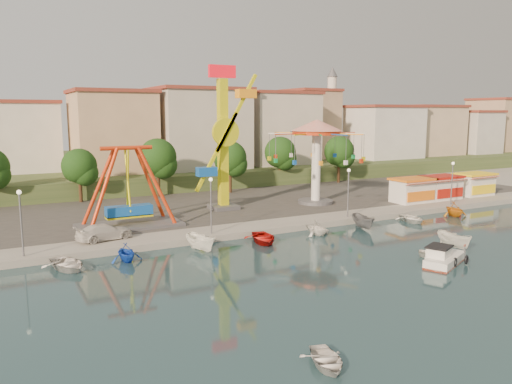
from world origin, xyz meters
TOP-DOWN VIEW (x-y plane):
  - ground at (0.00, 0.00)m, footprint 200.00×200.00m
  - quay_deck at (0.00, 62.00)m, footprint 200.00×100.00m
  - asphalt_pad at (0.00, 30.00)m, footprint 90.00×28.00m
  - hill_terrace at (0.00, 67.00)m, footprint 200.00×60.00m
  - pirate_ship_ride at (-14.02, 19.58)m, footprint 10.00×5.00m
  - kamikaze_tower at (-1.72, 23.27)m, footprint 5.49×3.10m
  - wave_swinger at (9.77, 21.61)m, footprint 11.60×11.60m
  - booth_left at (20.98, 16.49)m, footprint 5.40×3.78m
  - booth_mid at (26.11, 16.49)m, footprint 5.40×3.78m
  - booth_right at (32.57, 16.49)m, footprint 5.40×3.78m
  - lamp_post_0 at (-24.00, 13.00)m, footprint 0.14×0.14m
  - lamp_post_1 at (-8.00, 13.00)m, footprint 0.14×0.14m
  - lamp_post_2 at (8.00, 13.00)m, footprint 0.14×0.14m
  - lamp_post_3 at (24.00, 13.00)m, footprint 0.14×0.14m
  - tree_1 at (-16.00, 36.24)m, footprint 4.35×4.35m
  - tree_2 at (-6.00, 35.81)m, footprint 5.02×5.02m
  - tree_3 at (4.00, 34.36)m, footprint 4.68×4.68m
  - tree_4 at (14.00, 37.35)m, footprint 4.86×4.86m
  - tree_5 at (24.00, 35.54)m, footprint 4.83×4.83m
  - building_1 at (-21.33, 51.38)m, footprint 12.33×9.01m
  - building_2 at (-8.19, 51.96)m, footprint 11.95×9.28m
  - building_3 at (5.60, 48.80)m, footprint 12.59×10.50m
  - building_4 at (19.07, 52.20)m, footprint 10.75×9.23m
  - building_5 at (32.37, 50.33)m, footprint 12.77×10.96m
  - building_6 at (44.15, 48.77)m, footprint 8.23×8.98m
  - building_7 at (56.03, 53.70)m, footprint 11.59×10.93m
  - building_8 at (69.93, 47.19)m, footprint 12.84×9.28m
  - building_9 at (83.46, 49.95)m, footprint 12.95×9.17m
  - minaret at (36.00, 54.00)m, footprint 2.80×2.80m
  - cabin_motorboat at (4.94, -2.78)m, footprint 5.12×3.62m
  - rowboat_a at (6.10, -1.36)m, footprint 3.95×4.01m
  - rowboat_b at (-12.61, -11.45)m, footprint 2.83×3.39m
  - skiff at (9.59, 0.18)m, footprint 1.67×3.81m
  - van at (-17.32, 15.26)m, footprint 5.28×3.09m
  - moored_boat_0 at (-21.20, 9.80)m, footprint 3.99×4.73m
  - moored_boat_1 at (-16.74, 9.80)m, footprint 2.65×3.01m
  - moored_boat_2 at (-10.34, 9.80)m, footprint 2.18×4.11m
  - moored_boat_3 at (-4.26, 9.80)m, footprint 3.98×4.83m
  - moored_boat_4 at (1.73, 9.80)m, footprint 3.06×3.34m
  - moored_boat_5 at (7.51, 9.80)m, footprint 2.23×4.04m
  - moored_boat_6 at (14.33, 9.80)m, footprint 3.30×4.13m
  - moored_boat_7 at (20.89, 9.80)m, footprint 3.58×3.88m

SIDE VIEW (x-z plane):
  - ground at x=0.00m, z-range 0.00..0.00m
  - quay_deck at x=0.00m, z-range 0.00..0.60m
  - rowboat_b at x=-12.61m, z-range 0.00..0.60m
  - rowboat_a at x=6.10m, z-range 0.00..0.68m
  - moored_boat_6 at x=14.33m, z-range 0.00..0.76m
  - moored_boat_0 at x=-21.20m, z-range 0.00..0.84m
  - moored_boat_3 at x=-4.26m, z-range 0.00..0.87m
  - cabin_motorboat at x=4.94m, z-range -0.39..1.30m
  - asphalt_pad at x=0.00m, z-range 0.60..0.61m
  - skiff at x=9.59m, z-range 0.00..1.44m
  - moored_boat_5 at x=7.51m, z-range 0.00..1.48m
  - moored_boat_4 at x=1.73m, z-range 0.00..1.48m
  - moored_boat_1 at x=-16.74m, z-range 0.00..1.50m
  - moored_boat_2 at x=-10.34m, z-range 0.00..1.51m
  - moored_boat_7 at x=20.89m, z-range 0.00..1.71m
  - van at x=-17.32m, z-range 0.60..2.04m
  - hill_terrace at x=0.00m, z-range 0.00..3.00m
  - booth_left at x=20.98m, z-range 0.62..3.70m
  - booth_mid at x=26.11m, z-range 0.62..3.70m
  - booth_right at x=32.57m, z-range 0.62..3.70m
  - lamp_post_0 at x=-24.00m, z-range 0.60..5.60m
  - lamp_post_1 at x=-8.00m, z-range 0.60..5.60m
  - lamp_post_2 at x=8.00m, z-range 0.60..5.60m
  - lamp_post_3 at x=24.00m, z-range 0.60..5.60m
  - pirate_ship_ride at x=-14.02m, z-range 0.39..8.39m
  - tree_1 at x=-16.00m, z-range 1.80..8.60m
  - tree_3 at x=4.00m, z-range 1.90..9.21m
  - tree_5 at x=24.00m, z-range 1.94..9.48m
  - tree_4 at x=14.00m, z-range 1.95..9.55m
  - tree_2 at x=-6.00m, z-range 1.99..9.84m
  - building_1 at x=-21.33m, z-range 3.00..11.63m
  - building_7 at x=56.03m, z-range 3.00..11.76m
  - building_3 at x=5.60m, z-range 3.00..12.20m
  - building_9 at x=83.46m, z-range 3.00..12.21m
  - building_4 at x=19.07m, z-range 3.00..12.24m
  - wave_swinger at x=9.77m, z-range 3.00..13.40m
  - kamikaze_tower at x=-1.72m, z-range 0.29..16.79m
  - building_5 at x=32.37m, z-range 3.00..14.21m
  - building_2 at x=-8.19m, z-range 3.00..14.23m
  - building_6 at x=44.15m, z-range 3.00..15.36m
  - building_8 at x=69.93m, z-range 3.00..15.58m
  - minaret at x=36.00m, z-range 3.55..21.55m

